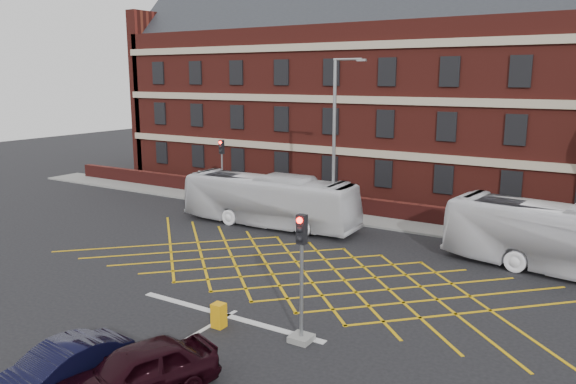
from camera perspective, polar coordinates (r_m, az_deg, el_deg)
The scene contains 14 objects.
ground at distance 23.55m, azimuth -0.87°, elevation -9.52°, with size 120.00×120.00×0.00m, color black.
victorian_building at distance 42.12m, azimuth 16.01°, elevation 10.29°, with size 51.00×12.17×20.40m.
boundary_wall at distance 34.57m, azimuth 10.82°, elevation -1.87°, with size 56.00×0.50×1.10m, color #4D1714.
far_pavement at distance 33.78m, azimuth 10.17°, elevation -3.02°, with size 60.00×3.00×0.12m, color slate.
box_junction_hatching at distance 25.15m, azimuth 1.61°, elevation -8.10°, with size 11.50×0.12×0.02m, color #CC990C.
stop_line at distance 20.91m, azimuth -6.17°, elevation -12.38°, with size 8.00×0.30×0.02m, color silver.
bus_left at distance 32.40m, azimuth -1.91°, elevation -0.86°, with size 2.51×10.72×2.98m, color silver.
car_navy at distance 17.20m, azimuth -22.23°, elevation -16.36°, with size 1.42×4.08×1.34m, color black.
car_maroon at distance 16.22m, azimuth -15.13°, elevation -17.30°, with size 1.79×4.45×1.51m, color black.
traffic_light_near at distance 18.29m, azimuth 1.37°, elevation -9.97°, with size 0.70×0.70×4.27m.
traffic_light_far at distance 38.91m, azimuth -6.69°, elevation 1.59°, with size 0.70×0.70×4.27m.
street_lamp at distance 30.57m, azimuth 4.75°, elevation 1.79°, with size 2.25×1.00×9.44m.
direction_signs at distance 39.05m, azimuth -8.42°, elevation 1.00°, with size 1.10×0.16×2.20m.
utility_cabinet at distance 19.93m, azimuth -7.04°, elevation -12.34°, with size 0.42×0.40×0.86m, color orange.
Camera 1 is at (11.86, -18.49, 8.49)m, focal length 35.00 mm.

